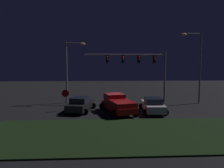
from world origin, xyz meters
The scene contains 9 objects.
ground_plane centered at (0.00, 0.00, 0.00)m, with size 80.00×80.00×0.00m, color black.
grass_median centered at (0.00, -9.22, 0.05)m, with size 20.19×7.44×0.10m, color black.
pickup_truck centered at (-0.21, -2.66, 1.00)m, with size 3.79×5.73×1.80m.
car_sedan centered at (-3.99, -1.80, 0.74)m, with size 3.09×4.69×1.51m.
car_sedan_far centered at (3.38, -2.65, 0.74)m, with size 2.64×4.49×1.51m.
traffic_signal_gantry centered at (2.97, 3.11, 5.03)m, with size 10.32×0.56×6.50m.
street_lamp_left centered at (-5.68, 3.26, 4.87)m, with size 2.49×0.44×7.68m.
street_lamp_right centered at (9.96, 2.10, 5.48)m, with size 2.66×0.44×8.77m.
stop_sign centered at (-5.58, -1.48, 1.56)m, with size 0.76×0.08×2.23m.
Camera 1 is at (-1.83, -23.11, 4.76)m, focal length 33.24 mm.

